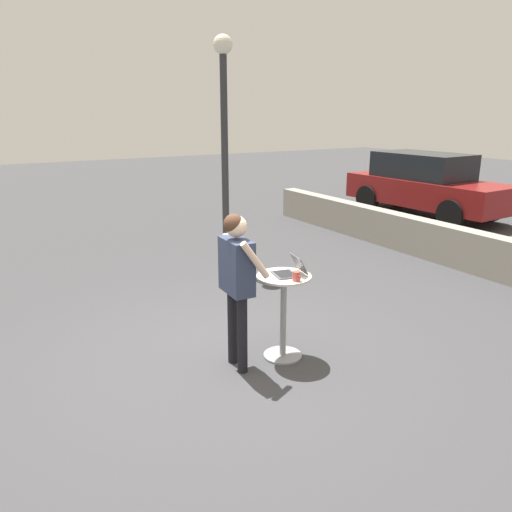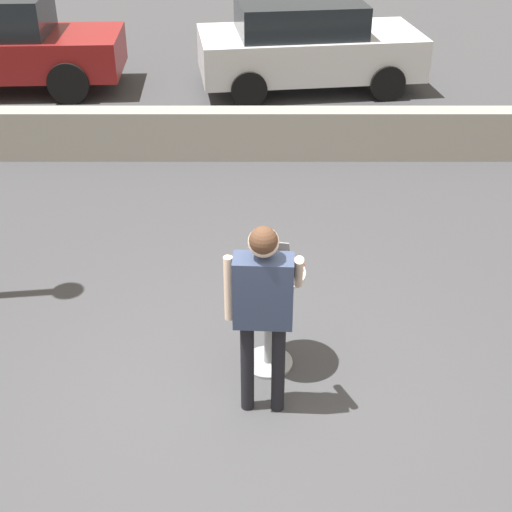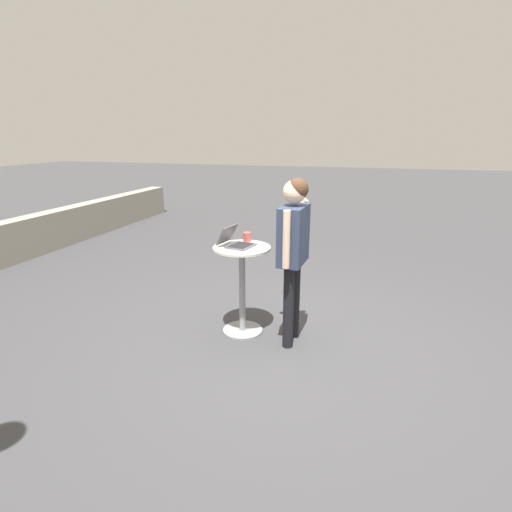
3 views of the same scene
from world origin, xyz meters
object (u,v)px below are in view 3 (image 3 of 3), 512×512
object	(u,v)px
laptop	(236,242)
standing_person	(293,240)
coffee_mug	(247,237)
cafe_table	(242,281)

from	to	relation	value
laptop	standing_person	size ratio (longest dim) A/B	0.23
coffee_mug	standing_person	size ratio (longest dim) A/B	0.07
cafe_table	laptop	distance (m)	0.44
cafe_table	standing_person	bearing A→B (deg)	-95.55
coffee_mug	cafe_table	bearing A→B (deg)	-176.44
coffee_mug	laptop	bearing A→B (deg)	165.05
laptop	coffee_mug	xyz separation A→B (m)	(0.21, -0.06, 0.01)
laptop	cafe_table	bearing A→B (deg)	-99.79
standing_person	cafe_table	bearing A→B (deg)	84.45
cafe_table	standing_person	distance (m)	0.77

